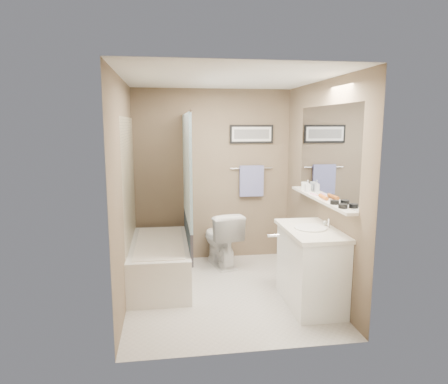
{
  "coord_description": "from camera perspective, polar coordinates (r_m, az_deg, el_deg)",
  "views": [
    {
      "loc": [
        -0.66,
        -4.31,
        1.92
      ],
      "look_at": [
        0.0,
        0.15,
        1.15
      ],
      "focal_mm": 32.0,
      "sensor_mm": 36.0,
      "label": 1
    }
  ],
  "objects": [
    {
      "name": "wall_left",
      "position": [
        4.39,
        -13.79,
        -0.03
      ],
      "size": [
        0.04,
        2.5,
        2.4
      ],
      "primitive_type": "cube",
      "color": "brown",
      "rests_on": "ground"
    },
    {
      "name": "vanity",
      "position": [
        4.43,
        12.29,
        -10.63
      ],
      "size": [
        0.51,
        0.91,
        0.8
      ],
      "primitive_type": "cube",
      "rotation": [
        0.0,
        0.0,
        -0.01
      ],
      "color": "white",
      "rests_on": "ground"
    },
    {
      "name": "countertop",
      "position": [
        4.3,
        12.37,
        -5.37
      ],
      "size": [
        0.54,
        0.96,
        0.04
      ],
      "primitive_type": "cube",
      "color": "white",
      "rests_on": "vanity"
    },
    {
      "name": "tub_rim",
      "position": [
        4.94,
        -9.17,
        -7.13
      ],
      "size": [
        0.56,
        1.36,
        0.02
      ],
      "primitive_type": "cube",
      "color": "white",
      "rests_on": "bathtub"
    },
    {
      "name": "pink_comb",
      "position": [
        4.72,
        12.77,
        -0.33
      ],
      "size": [
        0.05,
        0.16,
        0.01
      ],
      "primitive_type": "cube",
      "rotation": [
        0.0,
        0.0,
        0.13
      ],
      "color": "pink",
      "rests_on": "shelf"
    },
    {
      "name": "towel_bar",
      "position": [
        5.69,
        3.93,
        3.41
      ],
      "size": [
        0.6,
        0.02,
        0.02
      ],
      "primitive_type": "cylinder",
      "rotation": [
        0.0,
        1.57,
        0.0
      ],
      "color": "silver",
      "rests_on": "wall_back"
    },
    {
      "name": "art_mat",
      "position": [
        5.66,
        3.98,
        8.25
      ],
      "size": [
        0.56,
        0.0,
        0.2
      ],
      "primitive_type": "cube",
      "color": "white",
      "rests_on": "art_frame"
    },
    {
      "name": "curtain_upper",
      "position": [
        4.85,
        -5.3,
        3.49
      ],
      "size": [
        0.03,
        1.45,
        1.28
      ],
      "primitive_type": "cube",
      "color": "white",
      "rests_on": "curtain_rod"
    },
    {
      "name": "ceiling",
      "position": [
        4.39,
        0.3,
        15.71
      ],
      "size": [
        2.2,
        2.5,
        0.04
      ],
      "primitive_type": "cube",
      "color": "white",
      "rests_on": "wall_back"
    },
    {
      "name": "towel",
      "position": [
        5.69,
        3.95,
        1.59
      ],
      "size": [
        0.34,
        0.05,
        0.44
      ],
      "primitive_type": "cube",
      "color": "#99A0DF",
      "rests_on": "towel_bar"
    },
    {
      "name": "ground",
      "position": [
        4.77,
        0.27,
        -14.07
      ],
      "size": [
        2.5,
        2.5,
        0.0
      ],
      "primitive_type": "plane",
      "color": "beige",
      "rests_on": "ground"
    },
    {
      "name": "art_frame",
      "position": [
        5.68,
        3.95,
        8.25
      ],
      "size": [
        0.62,
        0.02,
        0.26
      ],
      "primitive_type": "cube",
      "color": "black",
      "rests_on": "wall_back"
    },
    {
      "name": "soap_bottle",
      "position": [
        4.92,
        11.86,
        0.87
      ],
      "size": [
        0.06,
        0.06,
        0.14
      ],
      "primitive_type": "imported",
      "rotation": [
        0.0,
        0.0,
        0.0
      ],
      "color": "#999999",
      "rests_on": "shelf"
    },
    {
      "name": "curtain_rod",
      "position": [
        4.82,
        -5.42,
        11.19
      ],
      "size": [
        0.02,
        1.55,
        0.02
      ],
      "primitive_type": "cylinder",
      "rotation": [
        1.57,
        0.0,
        0.0
      ],
      "color": "silver",
      "rests_on": "wall_left"
    },
    {
      "name": "mirror",
      "position": [
        4.52,
        14.43,
        5.58
      ],
      "size": [
        0.02,
        1.6,
        1.0
      ],
      "primitive_type": "cube",
      "color": "silver",
      "rests_on": "wall_right"
    },
    {
      "name": "faucet_knob",
      "position": [
        4.44,
        14.24,
        -4.28
      ],
      "size": [
        0.05,
        0.05,
        0.05
      ],
      "primitive_type": "sphere",
      "color": "silver",
      "rests_on": "countertop"
    },
    {
      "name": "wall_back",
      "position": [
        5.63,
        -1.6,
        2.33
      ],
      "size": [
        2.2,
        0.04,
        2.4
      ],
      "primitive_type": "cube",
      "color": "brown",
      "rests_on": "ground"
    },
    {
      "name": "curtain_lower",
      "position": [
        5.0,
        -5.15,
        -5.89
      ],
      "size": [
        0.03,
        1.45,
        0.36
      ],
      "primitive_type": "cube",
      "color": "#273849",
      "rests_on": "curtain_rod"
    },
    {
      "name": "toilet",
      "position": [
        5.5,
        -0.42,
        -6.6
      ],
      "size": [
        0.58,
        0.82,
        0.76
      ],
      "primitive_type": "imported",
      "rotation": [
        0.0,
        0.0,
        3.36
      ],
      "color": "white",
      "rests_on": "ground"
    },
    {
      "name": "wall_right",
      "position": [
        4.7,
        13.4,
        0.62
      ],
      "size": [
        0.04,
        2.5,
        2.4
      ],
      "primitive_type": "cube",
      "color": "brown",
      "rests_on": "ground"
    },
    {
      "name": "hair_brush_front",
      "position": [
        4.47,
        14.02,
        -0.7
      ],
      "size": [
        0.05,
        0.22,
        0.04
      ],
      "primitive_type": "cylinder",
      "rotation": [
        1.57,
        0.0,
        -0.05
      ],
      "color": "#C65F1C",
      "rests_on": "shelf"
    },
    {
      "name": "candle_bowl_far",
      "position": [
        4.21,
        15.51,
        -1.42
      ],
      "size": [
        0.09,
        0.09,
        0.04
      ],
      "primitive_type": "cylinder",
      "color": "black",
      "rests_on": "shelf"
    },
    {
      "name": "bathtub",
      "position": [
        5.02,
        -9.09,
        -9.87
      ],
      "size": [
        0.72,
        1.51,
        0.5
      ],
      "primitive_type": "cube",
      "rotation": [
        0.0,
        0.0,
        -0.01
      ],
      "color": "white",
      "rests_on": "ground"
    },
    {
      "name": "faucet_spout",
      "position": [
        4.35,
        14.75,
        -4.33
      ],
      "size": [
        0.02,
        0.02,
        0.1
      ],
      "primitive_type": "cylinder",
      "color": "silver",
      "rests_on": "countertop"
    },
    {
      "name": "glass_jar",
      "position": [
        5.02,
        11.42,
        0.85
      ],
      "size": [
        0.08,
        0.08,
        0.1
      ],
      "primitive_type": "cylinder",
      "color": "white",
      "rests_on": "shelf"
    },
    {
      "name": "art_image",
      "position": [
        5.66,
        3.99,
        8.25
      ],
      "size": [
        0.5,
        0.0,
        0.13
      ],
      "primitive_type": "cube",
      "color": "#595959",
      "rests_on": "art_mat"
    },
    {
      "name": "door_handle",
      "position": [
        3.37,
        7.07,
        -6.22
      ],
      "size": [
        0.1,
        0.02,
        0.02
      ],
      "primitive_type": "cylinder",
      "rotation": [
        0.0,
        1.57,
        0.0
      ],
      "color": "silver",
      "rests_on": "door"
    },
    {
      "name": "candle_bowl_near",
      "position": [
        4.03,
        16.63,
        -1.95
      ],
      "size": [
        0.09,
        0.09,
        0.04
      ],
      "primitive_type": "cylinder",
      "color": "black",
      "rests_on": "shelf"
    },
    {
      "name": "shelf",
      "position": [
        4.57,
        13.52,
        -0.93
      ],
      "size": [
        0.12,
        1.6,
        0.03
      ],
      "primitive_type": "cube",
      "color": "silver",
      "rests_on": "wall_right"
    },
    {
      "name": "sink_basin",
      "position": [
        4.29,
        12.26,
        -5.02
      ],
      "size": [
        0.34,
        0.34,
        0.01
      ],
      "primitive_type": "cylinder",
      "color": "white",
      "rests_on": "countertop"
    },
    {
      "name": "door",
      "position": [
        3.42,
        12.66,
        -6.13
      ],
      "size": [
        0.8,
        0.02,
        2.0
      ],
      "primitive_type": "cube",
      "color": "silver",
      "rests_on": "wall_front"
    },
    {
      "name": "wall_front",
      "position": [
        3.23,
        3.56,
        -3.19
      ],
      "size": [
        2.2,
        0.04,
        2.4
      ],
      "primitive_type": "cube",
      "color": "brown",
      "rests_on": "ground"
    },
    {
      "name": "tile_surround",
      "position": [
        4.92,
        -13.3,
        -1.36
      ],
      "size": [
        0.02,
        1.55,
        2.0
      ],
      "primitive_type": "cube",
      "color": "#C5B895",
      "rests_on": "wall_left"
    }
  ]
}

